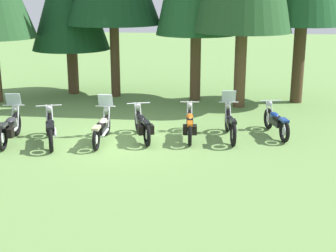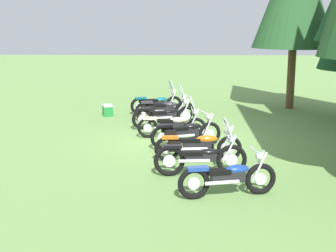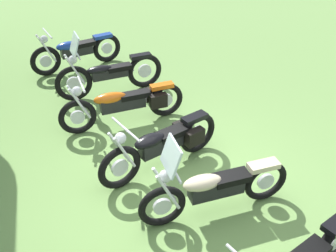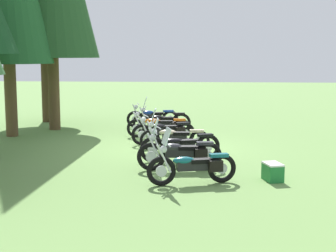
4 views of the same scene
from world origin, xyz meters
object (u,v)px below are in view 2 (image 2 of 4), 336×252
Objects in this scene: motorcycle_0 at (156,103)px; motorcycle_5 at (196,145)px; motorcycle_1 at (164,108)px; motorcycle_3 at (173,124)px; motorcycle_7 at (229,177)px; motorcycle_2 at (165,115)px; motorcycle_6 at (202,157)px; picnic_cooler at (108,110)px; motorcycle_4 at (185,132)px.

motorcycle_5 is (6.72, 1.43, -0.01)m from motorcycle_0.
motorcycle_3 is (2.72, 0.38, -0.02)m from motorcycle_1.
motorcycle_2 is at bearing 89.99° from motorcycle_7.
motorcycle_0 is 6.87m from motorcycle_5.
motorcycle_5 is at bearing 88.70° from motorcycle_6.
motorcycle_2 is 3.21m from picnic_cooler.
motorcycle_1 reaches higher than motorcycle_2.
motorcycle_5 is at bearing 89.44° from motorcycle_7.
motorcycle_6 is at bearing 24.68° from picnic_cooler.
motorcycle_3 is 2.67m from motorcycle_5.
motorcycle_1 is at bearing 96.43° from motorcycle_3.
motorcycle_4 is 0.93× the size of motorcycle_6.
motorcycle_2 is at bearing 99.42° from motorcycle_5.
motorcycle_0 is at bearing 89.09° from motorcycle_7.
motorcycle_6 reaches higher than motorcycle_5.
motorcycle_2 reaches higher than motorcycle_4.
motorcycle_5 is 3.61× the size of picnic_cooler.
motorcycle_3 is (4.14, 0.76, 0.01)m from motorcycle_0.
motorcycle_1 is at bearing 73.87° from motorcycle_2.
motorcycle_7 is at bearing -94.26° from motorcycle_0.
motorcycle_5 is 1.04× the size of motorcycle_6.
motorcycle_0 is 9.61m from motorcycle_7.
motorcycle_0 is 2.68m from motorcycle_2.
motorcycle_4 reaches higher than motorcycle_5.
motorcycle_0 is at bearing 104.53° from picnic_cooler.
motorcycle_6 is (7.95, 1.52, 0.02)m from motorcycle_0.
motorcycle_4 is at bearing -86.78° from motorcycle_1.
motorcycle_1 is 5.41m from motorcycle_5.
motorcycle_3 is at bearing 100.65° from motorcycle_5.
motorcycle_6 is (1.24, 0.09, 0.03)m from motorcycle_5.
motorcycle_1 is 1.23m from motorcycle_2.
motorcycle_0 is 0.95× the size of motorcycle_3.
motorcycle_2 is at bearing -94.05° from motorcycle_1.
motorcycle_6 is (6.54, 1.14, -0.01)m from motorcycle_1.
motorcycle_5 is (1.42, 0.29, -0.02)m from motorcycle_4.
motorcycle_3 is at bearing -98.66° from motorcycle_2.
picnic_cooler is at bearing 109.28° from motorcycle_6.
motorcycle_6 reaches higher than motorcycle_3.
motorcycle_4 is at bearing 89.16° from motorcycle_7.
picnic_cooler is at bearing 103.00° from motorcycle_4.
motorcycle_1 is 1.05× the size of motorcycle_4.
motorcycle_5 is at bearing 28.22° from picnic_cooler.
picnic_cooler is at bearing 114.20° from motorcycle_5.
motorcycle_4 is 5.69m from picnic_cooler.
motorcycle_7 is 9.73m from picnic_cooler.
motorcycle_6 is at bearing -89.92° from motorcycle_5.
motorcycle_3 is at bearing 36.19° from picnic_cooler.
motorcycle_4 reaches higher than picnic_cooler.
motorcycle_3 reaches higher than motorcycle_7.
motorcycle_0 is 4.20m from motorcycle_3.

